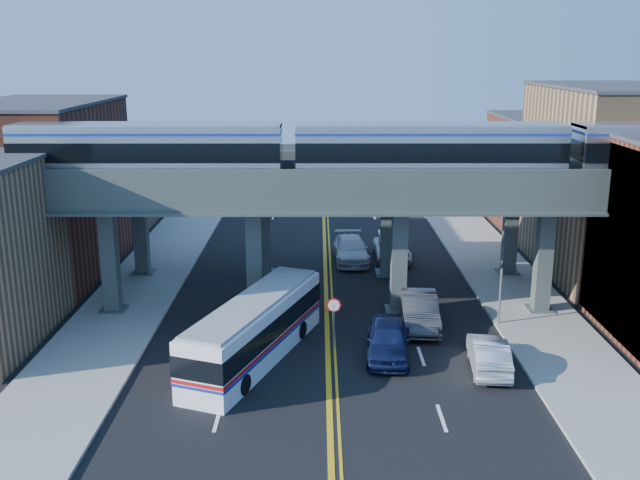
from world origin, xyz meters
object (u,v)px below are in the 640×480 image
(transit_train, at_px, (429,151))
(car_lane_b, at_px, (419,310))
(car_lane_c, at_px, (392,250))
(car_parked_curb, at_px, (489,354))
(transit_bus, at_px, (255,330))
(car_lane_a, at_px, (388,340))
(stop_sign, at_px, (334,315))
(car_lane_d, at_px, (351,249))
(traffic_signal, at_px, (501,285))

(transit_train, relative_size, car_lane_b, 8.14)
(car_lane_c, bearing_deg, car_parked_curb, -81.82)
(transit_bus, relative_size, car_lane_a, 2.22)
(car_lane_a, relative_size, car_parked_curb, 1.09)
(transit_train, xyz_separation_m, car_lane_a, (-2.52, -5.98, -8.28))
(transit_train, height_order, car_lane_b, transit_train)
(stop_sign, bearing_deg, car_lane_d, 84.38)
(car_lane_a, distance_m, car_lane_c, 16.62)
(car_lane_c, height_order, car_lane_d, car_lane_d)
(car_lane_c, bearing_deg, car_lane_d, -174.41)
(transit_train, relative_size, car_parked_curb, 9.57)
(stop_sign, xyz_separation_m, car_parked_curb, (7.09, -2.45, -1.00))
(traffic_signal, distance_m, transit_bus, 13.39)
(stop_sign, bearing_deg, traffic_signal, 18.63)
(stop_sign, relative_size, car_lane_a, 0.52)
(stop_sign, bearing_deg, transit_train, 44.35)
(stop_sign, distance_m, car_lane_c, 16.18)
(transit_bus, distance_m, car_lane_a, 6.39)
(stop_sign, xyz_separation_m, car_lane_d, (1.50, 15.24, -0.94))
(traffic_signal, height_order, car_lane_d, traffic_signal)
(transit_train, xyz_separation_m, car_parked_curb, (1.98, -7.45, -8.38))
(car_lane_a, xyz_separation_m, car_lane_b, (2.03, 3.90, 0.03))
(transit_train, distance_m, traffic_signal, 8.06)
(car_lane_c, bearing_deg, car_lane_a, -96.60)
(car_lane_a, xyz_separation_m, car_lane_c, (1.82, 16.52, -0.13))
(car_lane_a, relative_size, car_lane_c, 0.96)
(transit_bus, bearing_deg, car_lane_b, -43.01)
(transit_bus, height_order, car_lane_a, transit_bus)
(traffic_signal, distance_m, car_lane_b, 4.51)
(car_lane_c, bearing_deg, stop_sign, -106.16)
(stop_sign, bearing_deg, transit_bus, -161.57)
(transit_bus, distance_m, car_lane_b, 9.38)
(stop_sign, relative_size, transit_bus, 0.24)
(stop_sign, bearing_deg, car_parked_curb, -19.03)
(transit_bus, xyz_separation_m, car_lane_c, (8.17, 16.79, -0.73))
(car_lane_b, distance_m, car_lane_c, 12.63)
(traffic_signal, relative_size, transit_bus, 0.37)
(car_lane_a, height_order, car_lane_b, car_lane_b)
(traffic_signal, xyz_separation_m, car_lane_a, (-6.31, -3.98, -1.45))
(stop_sign, height_order, car_lane_d, stop_sign)
(transit_bus, height_order, car_parked_curb, transit_bus)
(stop_sign, xyz_separation_m, car_lane_b, (4.62, 2.91, -0.87))
(transit_train, relative_size, car_lane_c, 8.43)
(transit_train, height_order, stop_sign, transit_train)
(stop_sign, xyz_separation_m, transit_bus, (-3.76, -1.25, -0.30))
(traffic_signal, height_order, car_lane_b, traffic_signal)
(car_lane_c, bearing_deg, car_lane_b, -89.37)
(traffic_signal, distance_m, car_lane_c, 13.41)
(traffic_signal, xyz_separation_m, car_lane_b, (-4.28, -0.09, -1.41))
(car_lane_c, distance_m, car_parked_curb, 18.18)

